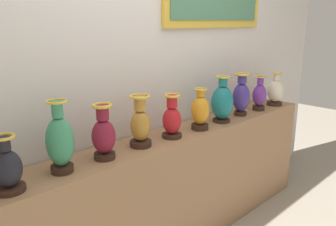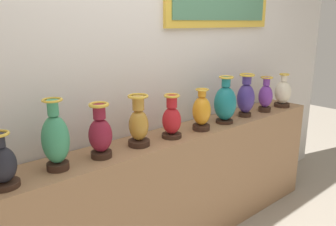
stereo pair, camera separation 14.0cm
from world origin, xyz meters
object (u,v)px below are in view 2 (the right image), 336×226
at_px(vase_onyx, 2,165).
at_px(vase_ivory, 283,93).
at_px(vase_ochre, 139,124).
at_px(vase_amber, 202,112).
at_px(vase_violet, 265,96).
at_px(vase_jade, 56,140).
at_px(vase_indigo, 246,97).
at_px(vase_burgundy, 100,134).
at_px(vase_crimson, 172,119).
at_px(vase_teal, 225,103).

xyz_separation_m(vase_onyx, vase_ivory, (2.61, -0.01, 0.02)).
bearing_deg(vase_ochre, vase_amber, -3.76).
bearing_deg(vase_amber, vase_violet, -0.28).
height_order(vase_jade, vase_amber, vase_jade).
distance_m(vase_ochre, vase_indigo, 1.16).
bearing_deg(vase_onyx, vase_indigo, 0.33).
bearing_deg(vase_burgundy, vase_crimson, -0.71).
bearing_deg(vase_jade, vase_crimson, -0.72).
xyz_separation_m(vase_burgundy, vase_violet, (1.74, -0.03, -0.01)).
relative_size(vase_onyx, vase_burgundy, 0.84).
distance_m(vase_crimson, vase_indigo, 0.87).
height_order(vase_onyx, vase_violet, vase_violet).
xyz_separation_m(vase_amber, vase_ivory, (1.16, -0.01, -0.01)).
xyz_separation_m(vase_onyx, vase_jade, (0.30, 0.03, 0.06)).
distance_m(vase_jade, vase_violet, 2.02).
height_order(vase_crimson, vase_violet, vase_violet).
bearing_deg(vase_ochre, vase_teal, -2.09).
bearing_deg(vase_violet, vase_onyx, 179.84).
height_order(vase_jade, vase_indigo, vase_jade).
bearing_deg(vase_indigo, vase_ochre, 178.82).
bearing_deg(vase_violet, vase_teal, 178.95).
bearing_deg(vase_crimson, vase_burgundy, 179.29).
height_order(vase_violet, vase_ivory, same).
bearing_deg(vase_jade, vase_violet, -0.95).
relative_size(vase_crimson, vase_amber, 0.98).
relative_size(vase_teal, vase_ivory, 1.19).
bearing_deg(vase_onyx, vase_crimson, 0.79).
relative_size(vase_jade, vase_amber, 1.27).
bearing_deg(vase_indigo, vase_ivory, -2.18).
xyz_separation_m(vase_jade, vase_amber, (1.16, -0.03, -0.03)).
height_order(vase_onyx, vase_indigo, vase_indigo).
xyz_separation_m(vase_crimson, vase_indigo, (0.87, -0.00, 0.04)).
relative_size(vase_burgundy, vase_ivory, 1.05).
height_order(vase_amber, vase_teal, vase_teal).
bearing_deg(vase_crimson, vase_onyx, -179.21).
relative_size(vase_ochre, vase_ivory, 1.07).
relative_size(vase_crimson, vase_indigo, 0.84).
bearing_deg(vase_teal, vase_ochre, 177.91).
xyz_separation_m(vase_teal, vase_ivory, (0.87, -0.01, -0.03)).
xyz_separation_m(vase_jade, vase_crimson, (0.87, -0.01, -0.04)).
relative_size(vase_burgundy, vase_teal, 0.89).
distance_m(vase_burgundy, vase_amber, 0.88).
distance_m(vase_jade, vase_ochre, 0.58).
xyz_separation_m(vase_onyx, vase_amber, (1.45, -0.00, 0.02)).
height_order(vase_crimson, vase_amber, vase_amber).
relative_size(vase_burgundy, vase_indigo, 0.91).
relative_size(vase_burgundy, vase_violet, 1.05).
relative_size(vase_amber, vase_indigo, 0.85).
bearing_deg(vase_onyx, vase_burgundy, 2.30).
relative_size(vase_ochre, vase_violet, 1.07).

